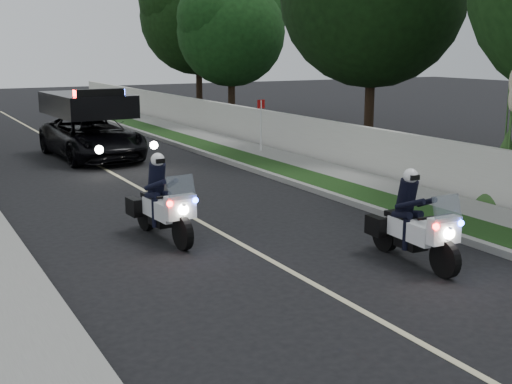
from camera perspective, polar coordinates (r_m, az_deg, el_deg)
ground at (r=12.01m, az=3.32°, el=-6.99°), size 120.00×120.00×0.00m
curb_right at (r=22.41m, az=-1.31°, el=2.30°), size 0.20×60.00×0.15m
grass_verge at (r=22.73m, az=0.26°, el=2.45°), size 1.20×60.00×0.16m
sidewalk_right at (r=23.38m, az=3.05°, el=2.71°), size 1.40×60.00×0.16m
property_wall at (r=23.81m, az=5.12°, el=4.49°), size 0.22×60.00×1.50m
lane_marking at (r=20.89m, az=-11.35°, el=1.12°), size 0.12×50.00×0.01m
police_moto_left at (r=14.22m, az=-7.94°, el=-4.01°), size 0.92×2.20×1.83m
police_moto_right at (r=12.90m, az=13.15°, el=-5.94°), size 0.84×2.14×1.79m
police_suv at (r=25.00m, az=-13.77°, el=2.82°), size 2.89×5.77×2.74m
sign_post at (r=25.06m, az=0.42°, el=3.19°), size 0.37×0.37×2.13m
pampas_far at (r=18.36m, az=20.33°, el=-0.95°), size 1.59×1.59×4.22m
tree_right_c at (r=25.84m, az=9.53°, el=3.30°), size 7.59×7.59×11.44m
tree_right_d at (r=34.87m, az=-2.08°, el=5.76°), size 5.96×5.96×9.15m
tree_right_e at (r=39.62m, az=-4.83°, el=6.51°), size 8.34×8.34×11.01m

